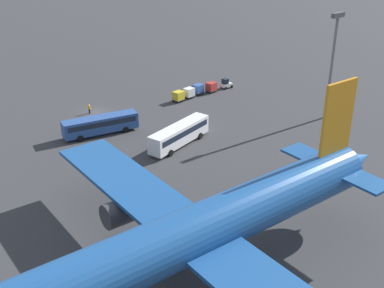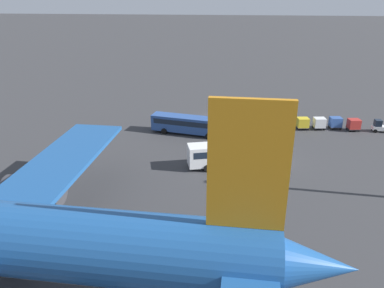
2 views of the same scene
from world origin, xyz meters
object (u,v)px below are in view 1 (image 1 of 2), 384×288
object	(u,v)px
airplane	(182,240)
cargo_cart_blue	(198,89)
cargo_cart_yellow	(179,96)
shuttle_bus_far	(179,133)
cargo_cart_red	(211,87)
baggage_tug	(226,84)
shuttle_bus_near	(100,124)
worker_person	(89,109)
cargo_cart_white	(189,92)

from	to	relation	value
airplane	cargo_cart_blue	distance (m)	58.12
airplane	cargo_cart_yellow	bearing A→B (deg)	-125.14
shuttle_bus_far	cargo_cart_red	xyz separation A→B (m)	(-20.63, -15.99, -0.79)
airplane	baggage_tug	world-z (taller)	airplane
shuttle_bus_near	cargo_cart_red	bearing A→B (deg)	-159.53
shuttle_bus_near	worker_person	world-z (taller)	shuttle_bus_near
shuttle_bus_far	baggage_tug	xyz separation A→B (m)	(-24.84, -16.03, -1.04)
airplane	cargo_cart_yellow	size ratio (longest dim) A/B	25.73
cargo_cart_red	cargo_cart_blue	xyz separation A→B (m)	(2.87, -0.74, 0.00)
cargo_cart_red	cargo_cart_white	size ratio (longest dim) A/B	1.00
cargo_cart_white	airplane	bearing A→B (deg)	50.64
worker_person	cargo_cart_white	bearing A→B (deg)	165.32
shuttle_bus_near	cargo_cart_red	size ratio (longest dim) A/B	5.80
baggage_tug	cargo_cart_red	xyz separation A→B (m)	(4.21, 0.04, 0.25)
cargo_cart_red	cargo_cart_yellow	xyz separation A→B (m)	(8.61, 0.16, 0.00)
worker_person	cargo_cart_red	distance (m)	25.71
shuttle_bus_far	shuttle_bus_near	bearing A→B (deg)	-71.84
cargo_cart_red	shuttle_bus_far	bearing A→B (deg)	37.78
cargo_cart_yellow	cargo_cart_red	bearing A→B (deg)	-178.96
shuttle_bus_near	cargo_cart_red	distance (m)	28.53
cargo_cart_blue	shuttle_bus_near	bearing A→B (deg)	11.50
shuttle_bus_far	baggage_tug	world-z (taller)	shuttle_bus_far
airplane	worker_person	distance (m)	50.90
cargo_cart_white	cargo_cart_yellow	bearing A→B (deg)	5.87
shuttle_bus_near	baggage_tug	xyz separation A→B (m)	(-32.39, -4.45, -0.90)
shuttle_bus_near	shuttle_bus_far	distance (m)	13.82
worker_person	cargo_cart_white	distance (m)	20.09
shuttle_bus_far	cargo_cart_white	xyz separation A→B (m)	(-14.88, -16.13, -0.79)
cargo_cart_white	cargo_cart_yellow	xyz separation A→B (m)	(2.87, 0.30, 0.00)
shuttle_bus_near	cargo_cart_yellow	size ratio (longest dim) A/B	5.80
cargo_cart_white	shuttle_bus_near	bearing A→B (deg)	11.47
cargo_cart_white	shuttle_bus_far	bearing A→B (deg)	47.30
cargo_cart_yellow	cargo_cart_blue	bearing A→B (deg)	-171.16
cargo_cart_red	baggage_tug	bearing A→B (deg)	-179.48
baggage_tug	worker_person	xyz separation A→B (m)	(29.39, -5.19, -0.07)
shuttle_bus_near	shuttle_bus_far	xyz separation A→B (m)	(-7.55, 11.58, 0.14)
cargo_cart_yellow	airplane	bearing A→B (deg)	52.81
baggage_tug	cargo_cart_white	world-z (taller)	baggage_tug
cargo_cart_blue	cargo_cart_yellow	distance (m)	5.81
shuttle_bus_far	cargo_cart_yellow	xyz separation A→B (m)	(-12.01, -15.83, -0.79)
cargo_cart_red	cargo_cart_white	distance (m)	5.74
cargo_cart_blue	shuttle_bus_far	bearing A→B (deg)	43.29
shuttle_bus_far	cargo_cart_white	distance (m)	21.96
baggage_tug	cargo_cart_red	bearing A→B (deg)	1.16
shuttle_bus_near	cargo_cart_white	world-z (taller)	shuttle_bus_near
cargo_cart_blue	cargo_cart_white	world-z (taller)	same
baggage_tug	worker_person	world-z (taller)	baggage_tug
cargo_cart_red	airplane	bearing A→B (deg)	46.25
baggage_tug	cargo_cart_blue	bearing A→B (deg)	-5.00
airplane	cargo_cart_white	world-z (taller)	airplane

